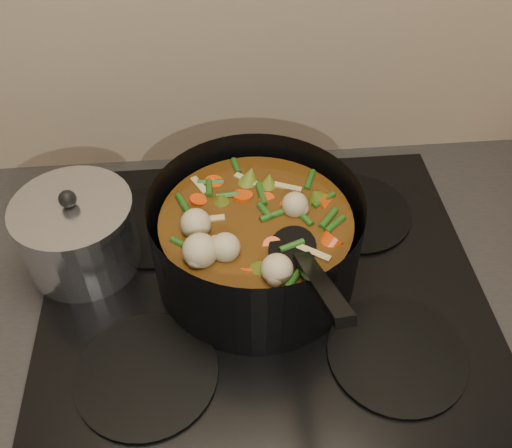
{
  "coord_description": "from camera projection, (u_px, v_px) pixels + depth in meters",
  "views": [
    {
      "loc": [
        -0.06,
        1.43,
        1.58
      ],
      "look_at": [
        -0.01,
        1.96,
        1.03
      ],
      "focal_mm": 40.0,
      "sensor_mm": 36.0,
      "label": 1
    }
  ],
  "objects": [
    {
      "name": "stockpot",
      "position": [
        256.0,
        241.0,
        0.79
      ],
      "size": [
        0.32,
        0.4,
        0.21
      ],
      "rotation": [
        0.0,
        0.0,
        -0.12
      ],
      "color": "black",
      "rests_on": "stovetop"
    },
    {
      "name": "counter",
      "position": [
        261.0,
        429.0,
        1.16
      ],
      "size": [
        2.64,
        0.64,
        0.91
      ],
      "color": "brown",
      "rests_on": "ground"
    },
    {
      "name": "stovetop",
      "position": [
        263.0,
        288.0,
        0.82
      ],
      "size": [
        0.62,
        0.54,
        0.03
      ],
      "color": "black",
      "rests_on": "counter"
    },
    {
      "name": "saucepan",
      "position": [
        79.0,
        234.0,
        0.81
      ],
      "size": [
        0.17,
        0.17,
        0.14
      ],
      "rotation": [
        0.0,
        0.0,
        0.1
      ],
      "color": "silver",
      "rests_on": "stovetop"
    }
  ]
}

